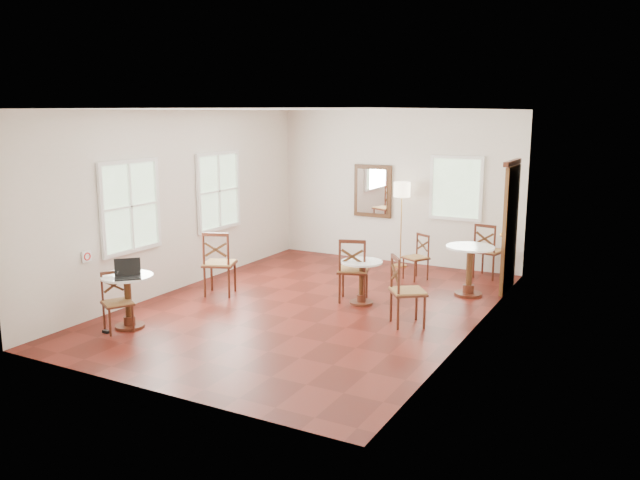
# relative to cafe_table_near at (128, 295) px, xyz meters

# --- Properties ---
(ground) EXTENTS (7.00, 7.00, 0.00)m
(ground) POSITION_rel_cafe_table_near_xyz_m (1.75, 2.06, -0.47)
(ground) COLOR #52150E
(ground) RESTS_ON ground
(room_shell) EXTENTS (5.02, 7.02, 3.01)m
(room_shell) POSITION_rel_cafe_table_near_xyz_m (1.69, 2.33, 1.42)
(room_shell) COLOR silver
(room_shell) RESTS_ON ground
(cafe_table_near) EXTENTS (0.71, 0.71, 0.75)m
(cafe_table_near) POSITION_rel_cafe_table_near_xyz_m (0.00, 0.00, 0.00)
(cafe_table_near) COLOR #491F12
(cafe_table_near) RESTS_ON ground
(cafe_table_mid) EXTENTS (0.65, 0.65, 0.69)m
(cafe_table_mid) POSITION_rel_cafe_table_near_xyz_m (2.38, 2.58, -0.04)
(cafe_table_mid) COLOR #491F12
(cafe_table_mid) RESTS_ON ground
(cafe_table_back) EXTENTS (0.78, 0.78, 0.83)m
(cafe_table_back) POSITION_rel_cafe_table_near_xyz_m (3.73, 3.84, 0.05)
(cafe_table_back) COLOR #491F12
(cafe_table_back) RESTS_ON ground
(chair_near_a) EXTENTS (0.64, 0.64, 1.07)m
(chair_near_a) POSITION_rel_cafe_table_near_xyz_m (0.10, 1.94, 0.07)
(chair_near_a) COLOR #491F12
(chair_near_a) RESTS_ON ground
(chair_near_b) EXTENTS (0.52, 0.52, 0.82)m
(chair_near_b) POSITION_rel_cafe_table_near_xyz_m (-0.04, -0.17, -0.06)
(chair_near_b) COLOR #491F12
(chair_near_b) RESTS_ON ground
(chair_mid_a) EXTENTS (0.60, 0.60, 1.03)m
(chair_mid_a) POSITION_rel_cafe_table_near_xyz_m (2.20, 2.64, 0.05)
(chair_mid_a) COLOR #491F12
(chair_mid_a) RESTS_ON ground
(chair_mid_b) EXTENTS (0.65, 0.65, 1.00)m
(chair_mid_b) POSITION_rel_cafe_table_near_xyz_m (3.36, 1.93, 0.03)
(chair_mid_b) COLOR #491F12
(chair_mid_b) RESTS_ON ground
(chair_back_a) EXTENTS (0.54, 0.54, 1.00)m
(chair_back_a) POSITION_rel_cafe_table_near_xyz_m (3.70, 5.15, 0.03)
(chair_back_a) COLOR #491F12
(chair_back_a) RESTS_ON ground
(chair_back_b) EXTENTS (0.51, 0.51, 0.82)m
(chair_back_b) POSITION_rel_cafe_table_near_xyz_m (2.62, 4.42, -0.06)
(chair_back_b) COLOR #491F12
(chair_back_b) RESTS_ON ground
(floor_lamp) EXTENTS (0.32, 0.32, 1.65)m
(floor_lamp) POSITION_rel_cafe_table_near_xyz_m (2.00, 5.21, 0.93)
(floor_lamp) COLOR #BF8C3F
(floor_lamp) RESTS_ON ground
(laptop) EXTENTS (0.45, 0.45, 0.25)m
(laptop) POSITION_rel_cafe_table_near_xyz_m (0.10, -0.08, 0.35)
(laptop) COLOR black
(laptop) RESTS_ON cafe_table_near
(mouse) EXTENTS (0.09, 0.06, 0.03)m
(mouse) POSITION_rel_cafe_table_near_xyz_m (-0.11, 0.13, 0.30)
(mouse) COLOR black
(mouse) RESTS_ON cafe_table_near
(navy_mug) EXTENTS (0.12, 0.08, 0.10)m
(navy_mug) POSITION_rel_cafe_table_near_xyz_m (0.03, 0.01, 0.33)
(navy_mug) COLOR #101337
(navy_mug) RESTS_ON cafe_table_near
(water_glass) EXTENTS (0.06, 0.06, 0.09)m
(water_glass) POSITION_rel_cafe_table_near_xyz_m (-0.01, -0.17, 0.33)
(water_glass) COLOR white
(water_glass) RESTS_ON cafe_table_near
(power_adapter) EXTENTS (0.10, 0.06, 0.04)m
(power_adapter) POSITION_rel_cafe_table_near_xyz_m (-0.11, -0.33, -0.45)
(power_adapter) COLOR black
(power_adapter) RESTS_ON ground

